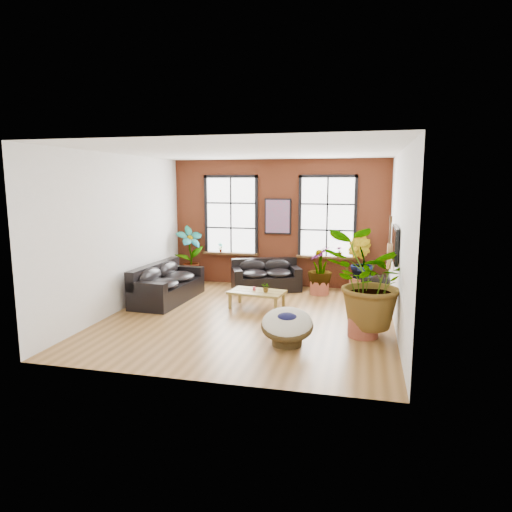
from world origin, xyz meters
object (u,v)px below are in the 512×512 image
Objects in this scene: sofa_back at (266,276)px; coffee_table at (257,293)px; papasan_chair at (287,325)px; sofa_left at (166,284)px.

sofa_back is 1.83m from coffee_table.
sofa_left is at bearing 138.60° from papasan_chair.
sofa_left is 2.34m from coffee_table.
sofa_back is 0.86× the size of sofa_left.
sofa_back is at bearing 103.90° from coffee_table.
sofa_back is 1.90× the size of papasan_chair.
sofa_back is 1.49× the size of coffee_table.
sofa_left reaches higher than coffee_table.
coffee_table is (2.33, -0.14, -0.05)m from sofa_left.
sofa_left is 1.74× the size of coffee_table.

